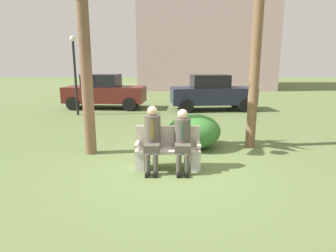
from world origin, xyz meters
The scene contains 9 objects.
ground_plane centered at (0.00, 0.00, 0.00)m, with size 80.00×80.00×0.00m, color #5B6E3D.
park_bench centered at (-0.12, 0.19, 0.40)m, with size 1.37×0.44×0.90m.
seated_man_left centered at (-0.44, 0.08, 0.76)m, with size 0.34×0.72×1.36m.
seated_man_right centered at (0.19, 0.07, 0.72)m, with size 0.34×0.72×1.29m.
shrub_near_bench centered at (0.54, 1.70, 0.45)m, with size 1.44×1.32×0.90m, color #346F2C.
parked_car_near centered at (-3.38, 8.35, 0.84)m, with size 3.99×1.92×1.68m.
parked_car_far centered at (1.87, 7.86, 0.84)m, with size 4.04×2.03×1.68m.
street_lamp centered at (-4.13, 6.47, 2.05)m, with size 0.24×0.24×3.32m.
building_backdrop centered at (2.79, 21.32, 6.46)m, with size 11.70×9.22×12.88m.
Camera 1 is at (-0.03, -5.57, 2.23)m, focal length 30.09 mm.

